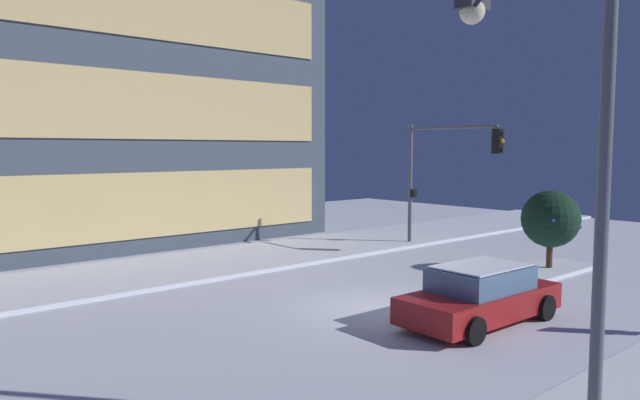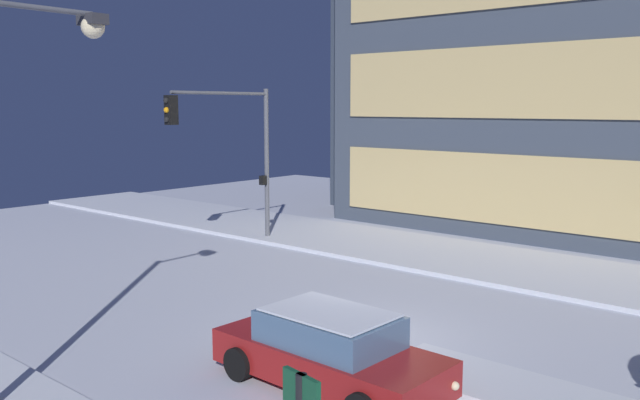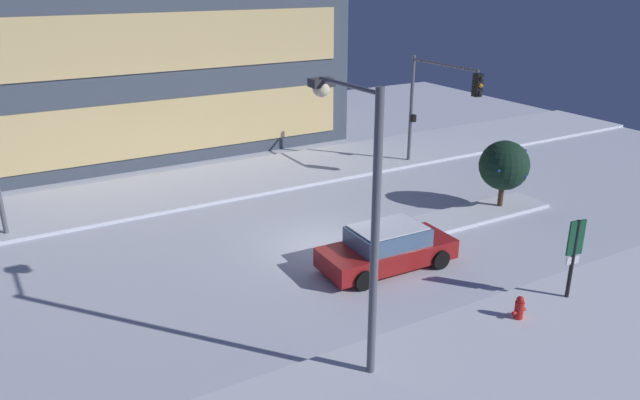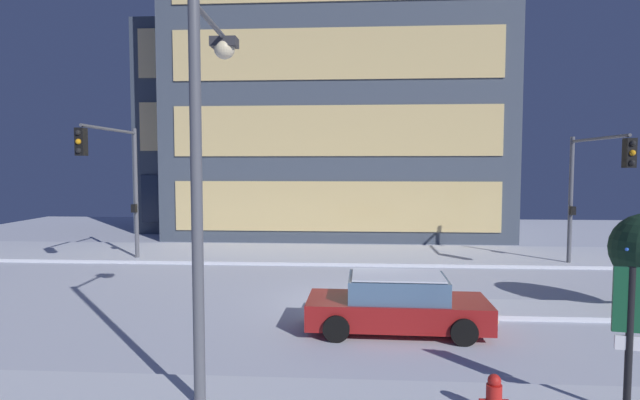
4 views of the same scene
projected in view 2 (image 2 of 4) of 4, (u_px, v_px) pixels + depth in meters
name	position (u px, v px, depth m)	size (l,w,h in m)	color
ground	(365.00, 339.00, 15.24)	(52.00, 52.00, 0.00)	silver
curb_strip_far	(522.00, 268.00, 21.67)	(52.00, 5.20, 0.14)	silver
office_tower_secondary	(466.00, 78.00, 34.37)	(11.45, 8.33, 13.46)	#384251
car_near	(329.00, 351.00, 12.56)	(4.77, 2.17, 1.49)	maroon
traffic_light_corner_far_left	(230.00, 138.00, 24.68)	(0.32, 4.92, 5.96)	#565960
street_lamp_arched	(18.00, 141.00, 11.56)	(0.56, 2.63, 7.15)	#565960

